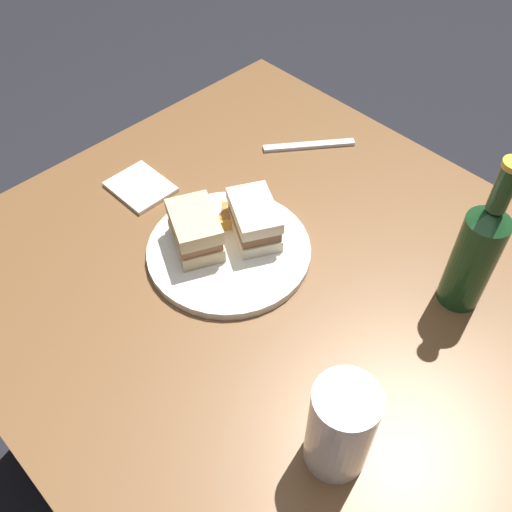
# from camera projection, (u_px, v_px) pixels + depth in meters

# --- Properties ---
(ground_plane) EXTENTS (6.00, 6.00, 0.00)m
(ground_plane) POSITION_uv_depth(u_px,v_px,m) (273.00, 463.00, 1.46)
(ground_plane) COLOR black
(dining_table) EXTENTS (1.00, 0.88, 0.73)m
(dining_table) POSITION_uv_depth(u_px,v_px,m) (278.00, 394.00, 1.18)
(dining_table) COLOR brown
(dining_table) RESTS_ON ground
(plate) EXTENTS (0.27, 0.27, 0.01)m
(plate) POSITION_uv_depth(u_px,v_px,m) (229.00, 250.00, 0.94)
(plate) COLOR silver
(plate) RESTS_ON dining_table
(sandwich_half_left) EXTENTS (0.13, 0.11, 0.06)m
(sandwich_half_left) POSITION_uv_depth(u_px,v_px,m) (254.00, 220.00, 0.93)
(sandwich_half_left) COLOR beige
(sandwich_half_left) RESTS_ON plate
(sandwich_half_right) EXTENTS (0.12, 0.11, 0.07)m
(sandwich_half_right) POSITION_uv_depth(u_px,v_px,m) (195.00, 230.00, 0.91)
(sandwich_half_right) COLOR #CCB284
(sandwich_half_right) RESTS_ON plate
(potato_wedge_front) EXTENTS (0.05, 0.03, 0.01)m
(potato_wedge_front) POSITION_uv_depth(u_px,v_px,m) (201.00, 234.00, 0.95)
(potato_wedge_front) COLOR #AD702D
(potato_wedge_front) RESTS_ON plate
(potato_wedge_middle) EXTENTS (0.04, 0.05, 0.02)m
(potato_wedge_middle) POSITION_uv_depth(u_px,v_px,m) (188.00, 228.00, 0.95)
(potato_wedge_middle) COLOR #AD702D
(potato_wedge_middle) RESTS_ON plate
(potato_wedge_back) EXTENTS (0.05, 0.04, 0.02)m
(potato_wedge_back) POSITION_uv_depth(u_px,v_px,m) (192.00, 225.00, 0.96)
(potato_wedge_back) COLOR #B77F33
(potato_wedge_back) RESTS_ON plate
(potato_wedge_left_edge) EXTENTS (0.04, 0.05, 0.02)m
(potato_wedge_left_edge) POSITION_uv_depth(u_px,v_px,m) (232.00, 222.00, 0.96)
(potato_wedge_left_edge) COLOR gold
(potato_wedge_left_edge) RESTS_ON plate
(potato_wedge_right_edge) EXTENTS (0.05, 0.04, 0.02)m
(potato_wedge_right_edge) POSITION_uv_depth(u_px,v_px,m) (205.00, 234.00, 0.94)
(potato_wedge_right_edge) COLOR gold
(potato_wedge_right_edge) RESTS_ON plate
(potato_wedge_stray) EXTENTS (0.04, 0.04, 0.02)m
(potato_wedge_stray) POSITION_uv_depth(u_px,v_px,m) (227.00, 214.00, 0.97)
(potato_wedge_stray) COLOR #AD702D
(potato_wedge_stray) RESTS_ON plate
(pint_glass) EXTENTS (0.08, 0.08, 0.15)m
(pint_glass) POSITION_uv_depth(u_px,v_px,m) (340.00, 431.00, 0.68)
(pint_glass) COLOR white
(pint_glass) RESTS_ON dining_table
(cider_bottle) EXTENTS (0.06, 0.06, 0.27)m
(cider_bottle) POSITION_uv_depth(u_px,v_px,m) (476.00, 252.00, 0.81)
(cider_bottle) COLOR #19421E
(cider_bottle) RESTS_ON dining_table
(napkin) EXTENTS (0.11, 0.09, 0.01)m
(napkin) POSITION_uv_depth(u_px,v_px,m) (140.00, 187.00, 1.05)
(napkin) COLOR silver
(napkin) RESTS_ON dining_table
(fork) EXTENTS (0.12, 0.15, 0.01)m
(fork) POSITION_uv_depth(u_px,v_px,m) (309.00, 145.00, 1.13)
(fork) COLOR silver
(fork) RESTS_ON dining_table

